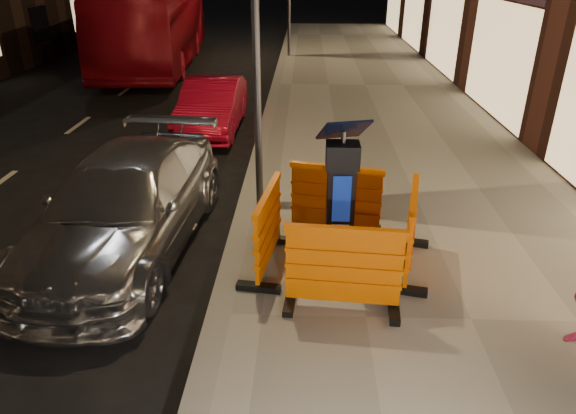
{
  "coord_description": "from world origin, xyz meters",
  "views": [
    {
      "loc": [
        1.01,
        -4.93,
        3.99
      ],
      "look_at": [
        0.8,
        1.0,
        1.1
      ],
      "focal_mm": 32.0,
      "sensor_mm": 36.0,
      "label": 1
    }
  ],
  "objects_px": {
    "barrier_back": "(336,200)",
    "car_red": "(214,130)",
    "bus_doubledecker": "(161,64)",
    "barrier_front": "(343,269)",
    "car_silver": "(133,246)",
    "parking_kiosk": "(340,201)",
    "barrier_bldgside": "(410,231)",
    "barrier_kerbside": "(268,229)"
  },
  "relations": [
    {
      "from": "bus_doubledecker",
      "to": "car_silver",
      "type": "bearing_deg",
      "value": -82.47
    },
    {
      "from": "car_silver",
      "to": "bus_doubledecker",
      "type": "bearing_deg",
      "value": 107.35
    },
    {
      "from": "barrier_bldgside",
      "to": "car_red",
      "type": "relative_size",
      "value": 0.37
    },
    {
      "from": "barrier_back",
      "to": "car_red",
      "type": "bearing_deg",
      "value": 130.04
    },
    {
      "from": "parking_kiosk",
      "to": "barrier_bldgside",
      "type": "bearing_deg",
      "value": 10.33
    },
    {
      "from": "barrier_kerbside",
      "to": "barrier_bldgside",
      "type": "distance_m",
      "value": 1.9
    },
    {
      "from": "bus_doubledecker",
      "to": "barrier_kerbside",
      "type": "bearing_deg",
      "value": -75.68
    },
    {
      "from": "car_silver",
      "to": "parking_kiosk",
      "type": "bearing_deg",
      "value": -8.0
    },
    {
      "from": "parking_kiosk",
      "to": "bus_doubledecker",
      "type": "height_order",
      "value": "parking_kiosk"
    },
    {
      "from": "car_silver",
      "to": "car_red",
      "type": "xyz_separation_m",
      "value": [
        0.28,
        5.89,
        0.0
      ]
    },
    {
      "from": "car_silver",
      "to": "bus_doubledecker",
      "type": "distance_m",
      "value": 15.17
    },
    {
      "from": "barrier_front",
      "to": "barrier_back",
      "type": "relative_size",
      "value": 1.0
    },
    {
      "from": "parking_kiosk",
      "to": "bus_doubledecker",
      "type": "distance_m",
      "value": 16.82
    },
    {
      "from": "barrier_kerbside",
      "to": "barrier_bldgside",
      "type": "xyz_separation_m",
      "value": [
        1.9,
        0.0,
        0.0
      ]
    },
    {
      "from": "parking_kiosk",
      "to": "bus_doubledecker",
      "type": "bearing_deg",
      "value": 123.18
    },
    {
      "from": "car_silver",
      "to": "barrier_bldgside",
      "type": "bearing_deg",
      "value": -5.16
    },
    {
      "from": "parking_kiosk",
      "to": "car_red",
      "type": "relative_size",
      "value": 0.52
    },
    {
      "from": "bus_doubledecker",
      "to": "barrier_bldgside",
      "type": "bearing_deg",
      "value": -69.71
    },
    {
      "from": "barrier_front",
      "to": "barrier_bldgside",
      "type": "xyz_separation_m",
      "value": [
        0.95,
        0.95,
        0.0
      ]
    },
    {
      "from": "parking_kiosk",
      "to": "barrier_kerbside",
      "type": "relative_size",
      "value": 1.4
    },
    {
      "from": "barrier_front",
      "to": "barrier_back",
      "type": "height_order",
      "value": "same"
    },
    {
      "from": "barrier_back",
      "to": "barrier_bldgside",
      "type": "bearing_deg",
      "value": -31.67
    },
    {
      "from": "barrier_front",
      "to": "barrier_kerbside",
      "type": "relative_size",
      "value": 1.0
    },
    {
      "from": "parking_kiosk",
      "to": "barrier_back",
      "type": "height_order",
      "value": "parking_kiosk"
    },
    {
      "from": "barrier_bldgside",
      "to": "bus_doubledecker",
      "type": "xyz_separation_m",
      "value": [
        -7.47,
        15.46,
        -0.7
      ]
    },
    {
      "from": "barrier_kerbside",
      "to": "car_red",
      "type": "distance_m",
      "value": 6.86
    },
    {
      "from": "barrier_front",
      "to": "car_silver",
      "type": "bearing_deg",
      "value": 157.63
    },
    {
      "from": "car_red",
      "to": "barrier_bldgside",
      "type": "bearing_deg",
      "value": -59.86
    },
    {
      "from": "barrier_bldgside",
      "to": "bus_doubledecker",
      "type": "distance_m",
      "value": 17.18
    },
    {
      "from": "parking_kiosk",
      "to": "barrier_kerbside",
      "type": "height_order",
      "value": "parking_kiosk"
    },
    {
      "from": "parking_kiosk",
      "to": "barrier_back",
      "type": "bearing_deg",
      "value": 100.33
    },
    {
      "from": "barrier_bldgside",
      "to": "car_silver",
      "type": "height_order",
      "value": "barrier_bldgside"
    },
    {
      "from": "barrier_front",
      "to": "car_red",
      "type": "bearing_deg",
      "value": 115.93
    },
    {
      "from": "barrier_front",
      "to": "barrier_bldgside",
      "type": "height_order",
      "value": "same"
    },
    {
      "from": "barrier_front",
      "to": "bus_doubledecker",
      "type": "bearing_deg",
      "value": 116.99
    },
    {
      "from": "bus_doubledecker",
      "to": "barrier_back",
      "type": "bearing_deg",
      "value": -71.3
    },
    {
      "from": "barrier_front",
      "to": "car_red",
      "type": "distance_m",
      "value": 8.06
    },
    {
      "from": "car_red",
      "to": "barrier_back",
      "type": "bearing_deg",
      "value": -63.05
    },
    {
      "from": "parking_kiosk",
      "to": "car_silver",
      "type": "height_order",
      "value": "parking_kiosk"
    },
    {
      "from": "barrier_kerbside",
      "to": "bus_doubledecker",
      "type": "height_order",
      "value": "bus_doubledecker"
    },
    {
      "from": "parking_kiosk",
      "to": "car_red",
      "type": "bearing_deg",
      "value": 123.61
    },
    {
      "from": "barrier_front",
      "to": "barrier_bldgside",
      "type": "bearing_deg",
      "value": 50.33
    }
  ]
}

